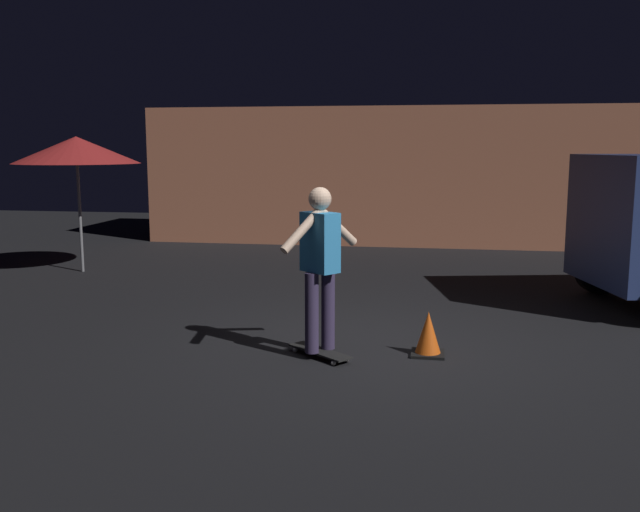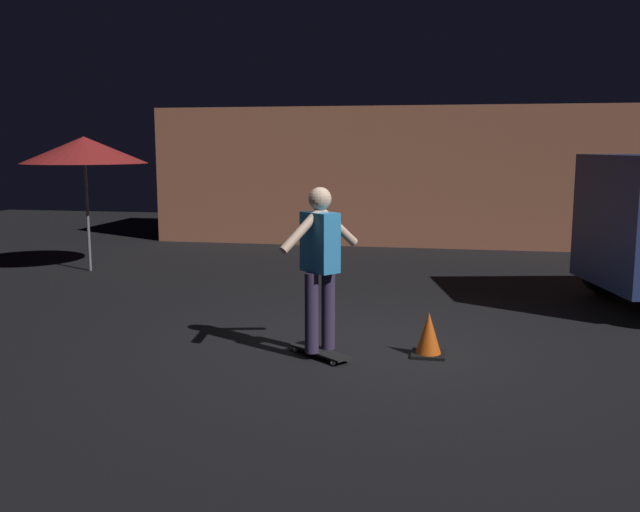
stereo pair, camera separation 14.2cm
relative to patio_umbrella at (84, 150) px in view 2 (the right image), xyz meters
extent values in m
plane|color=black|center=(5.33, -3.73, -2.07)|extent=(28.00, 28.00, 0.00)
cube|color=#B76B4C|center=(5.97, 5.35, -0.59)|extent=(12.74, 3.11, 2.97)
cylinder|color=black|center=(8.37, -0.39, -1.74)|extent=(0.69, 0.36, 0.66)
cylinder|color=slate|center=(0.00, 0.00, -0.97)|extent=(0.05, 0.05, 2.20)
cone|color=#A52626|center=(0.00, 0.00, 0.00)|extent=(2.10, 2.10, 0.45)
cube|color=black|center=(4.86, -4.17, -2.01)|extent=(0.73, 0.65, 0.02)
sphere|color=silver|center=(5.14, -4.29, -2.05)|extent=(0.05, 0.05, 0.05)
sphere|color=silver|center=(5.04, -4.42, -2.05)|extent=(0.05, 0.05, 0.05)
sphere|color=silver|center=(4.68, -3.91, -2.05)|extent=(0.05, 0.05, 0.05)
sphere|color=silver|center=(4.57, -4.04, -2.05)|extent=(0.05, 0.05, 0.05)
cylinder|color=#382D4C|center=(4.93, -4.08, -1.59)|extent=(0.14, 0.14, 0.82)
cylinder|color=#382D4C|center=(4.79, -4.25, -1.59)|extent=(0.14, 0.14, 0.82)
cube|color=#338CCC|center=(4.86, -4.17, -0.88)|extent=(0.43, 0.41, 0.60)
sphere|color=beige|center=(4.86, -4.17, -0.45)|extent=(0.23, 0.23, 0.23)
cylinder|color=beige|center=(5.00, -4.00, -0.73)|extent=(0.41, 0.48, 0.46)
cylinder|color=beige|center=(4.72, -4.34, -0.73)|extent=(0.41, 0.48, 0.46)
cube|color=black|center=(5.95, -3.92, -2.06)|extent=(0.34, 0.34, 0.03)
cone|color=#EA5914|center=(5.95, -3.92, -1.84)|extent=(0.28, 0.28, 0.46)
camera|label=1|loc=(6.01, -10.96, 0.07)|focal=39.09mm
camera|label=2|loc=(6.15, -10.94, 0.07)|focal=39.09mm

